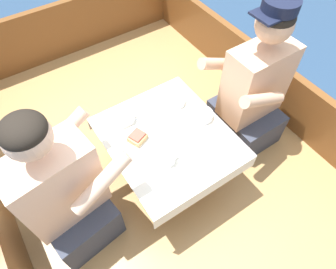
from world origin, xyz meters
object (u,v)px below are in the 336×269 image
at_px(sandwich, 137,137).
at_px(coffee_cup_port, 169,159).
at_px(person_starboard, 252,92).
at_px(coffee_cup_starboard, 179,101).
at_px(person_port, 65,194).

xyz_separation_m(sandwich, coffee_cup_port, (0.07, -0.22, -0.00)).
bearing_deg(person_starboard, coffee_cup_starboard, -23.45).
bearing_deg(person_port, sandwich, 0.94).
bearing_deg(coffee_cup_starboard, sandwich, -164.60).
height_order(sandwich, coffee_cup_starboard, sandwich).
distance_m(coffee_cup_port, coffee_cup_starboard, 0.43).
bearing_deg(coffee_cup_port, coffee_cup_starboard, 47.94).
relative_size(person_port, coffee_cup_port, 10.43).
height_order(person_starboard, coffee_cup_starboard, person_starboard).
relative_size(person_port, person_starboard, 0.94).
distance_m(person_starboard, sandwich, 0.80).
bearing_deg(person_port, coffee_cup_starboard, 3.67).
bearing_deg(sandwich, person_starboard, -6.49).
bearing_deg(sandwich, coffee_cup_starboard, 15.40).
height_order(person_starboard, sandwich, person_starboard).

